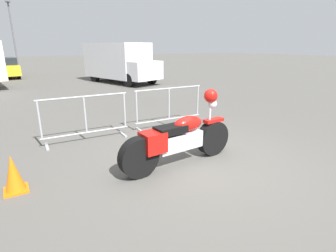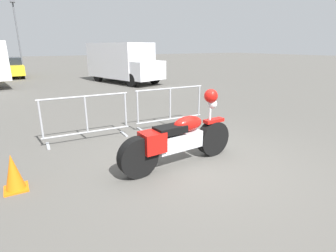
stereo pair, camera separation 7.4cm
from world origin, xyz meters
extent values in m
plane|color=#54514C|center=(0.00, 0.00, 0.00)|extent=(120.00, 120.00, 0.00)
cylinder|color=black|center=(0.45, 0.22, 0.35)|extent=(0.71, 0.24, 0.70)
cylinder|color=black|center=(-1.25, 0.12, 0.35)|extent=(0.71, 0.24, 0.70)
cube|color=silver|center=(-0.40, 0.17, 0.46)|extent=(0.94, 0.32, 0.31)
ellipsoid|color=red|center=(-0.20, 0.18, 0.77)|extent=(0.63, 0.32, 0.29)
cube|color=black|center=(-0.60, 0.16, 0.72)|extent=(0.59, 0.34, 0.13)
cube|color=red|center=(-0.97, 0.14, 0.57)|extent=(0.41, 0.37, 0.35)
cube|color=red|center=(0.45, 0.22, 0.72)|extent=(0.45, 0.18, 0.07)
cylinder|color=silver|center=(0.34, 0.22, 0.87)|extent=(0.05, 0.05, 0.49)
sphere|color=silver|center=(0.39, 0.22, 1.06)|extent=(0.18, 0.18, 0.18)
sphere|color=red|center=(0.34, 0.22, 1.23)|extent=(0.26, 0.26, 0.26)
cylinder|color=#9EA0A5|center=(-1.53, 2.37, 1.05)|extent=(2.00, 0.13, 0.04)
cylinder|color=#9EA0A5|center=(-1.53, 2.37, 0.20)|extent=(2.00, 0.13, 0.04)
cylinder|color=#9EA0A5|center=(-2.48, 2.41, 0.62)|extent=(0.05, 0.05, 0.85)
cylinder|color=#9EA0A5|center=(-1.53, 2.37, 0.62)|extent=(0.05, 0.05, 0.85)
cylinder|color=#9EA0A5|center=(-0.58, 2.33, 0.62)|extent=(0.05, 0.05, 0.85)
cube|color=#9EA0A5|center=(-2.41, 2.41, 0.01)|extent=(0.08, 0.44, 0.03)
cube|color=#9EA0A5|center=(-0.65, 2.33, 0.01)|extent=(0.08, 0.44, 0.03)
cylinder|color=#9EA0A5|center=(0.73, 2.37, 1.05)|extent=(2.00, 0.13, 0.04)
cylinder|color=#9EA0A5|center=(0.73, 2.37, 0.20)|extent=(2.00, 0.13, 0.04)
cylinder|color=#9EA0A5|center=(-0.22, 2.41, 0.62)|extent=(0.05, 0.05, 0.85)
cylinder|color=#9EA0A5|center=(0.73, 2.37, 0.62)|extent=(0.05, 0.05, 0.85)
cylinder|color=#9EA0A5|center=(1.68, 2.33, 0.62)|extent=(0.05, 0.05, 0.85)
cube|color=#9EA0A5|center=(-0.15, 2.41, 0.01)|extent=(0.08, 0.44, 0.03)
cube|color=#9EA0A5|center=(1.61, 2.33, 0.01)|extent=(0.08, 0.44, 0.03)
cube|color=silver|center=(2.89, 11.84, 1.31)|extent=(3.06, 4.49, 2.00)
cube|color=silver|center=(3.58, 9.44, 0.84)|extent=(2.08, 1.39, 1.00)
cylinder|color=black|center=(4.28, 10.05, 0.36)|extent=(0.43, 0.76, 0.72)
cylinder|color=black|center=(2.66, 9.59, 0.36)|extent=(0.43, 0.76, 0.72)
cylinder|color=black|center=(3.36, 13.22, 0.36)|extent=(0.43, 0.76, 0.72)
cylinder|color=black|center=(1.75, 12.76, 0.36)|extent=(0.43, 0.76, 0.72)
cube|color=yellow|center=(-2.94, 18.16, 0.57)|extent=(1.77, 4.07, 0.65)
cube|color=#1E232B|center=(-2.93, 18.02, 1.13)|extent=(1.57, 2.11, 0.47)
cylinder|color=black|center=(-2.29, 19.47, 0.30)|extent=(0.22, 0.61, 0.60)
cylinder|color=black|center=(-2.21, 16.90, 0.30)|extent=(0.22, 0.61, 0.60)
cylinder|color=#ADA89E|center=(5.63, 17.98, 0.07)|extent=(3.92, 3.92, 0.14)
cylinder|color=#38662D|center=(5.63, 17.98, 0.15)|extent=(3.61, 3.61, 0.02)
sphere|color=#33702D|center=(5.69, 17.66, 0.64)|extent=(1.18, 1.18, 1.18)
sphere|color=#3D7A38|center=(6.19, 17.10, 0.48)|extent=(0.80, 0.80, 0.80)
sphere|color=#286023|center=(5.54, 17.05, 0.50)|extent=(0.84, 0.84, 0.84)
cube|color=orange|center=(-3.08, 0.69, 0.01)|extent=(0.34, 0.34, 0.03)
cone|color=orange|center=(-3.08, 0.69, 0.31)|extent=(0.28, 0.28, 0.56)
cylinder|color=#595B60|center=(-1.91, 22.97, 2.75)|extent=(0.12, 0.12, 5.50)
cube|color=#595B60|center=(-1.91, 22.97, 5.60)|extent=(0.36, 0.70, 0.16)
camera|label=1|loc=(-2.94, -3.57, 2.15)|focal=28.00mm
camera|label=2|loc=(-2.88, -3.61, 2.15)|focal=28.00mm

